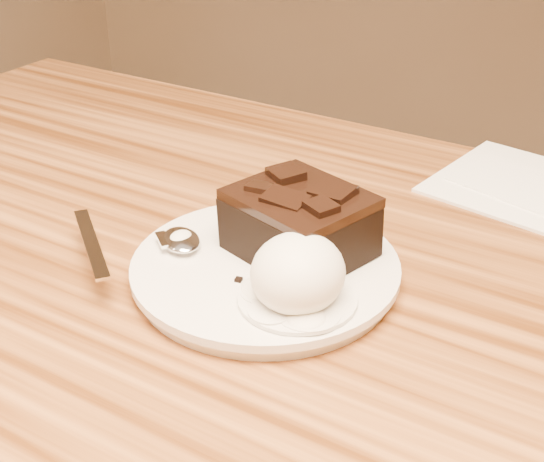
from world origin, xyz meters
The scene contains 8 objects.
plate centered at (-0.01, 0.06, 0.76)m, with size 0.21×0.21×0.02m, color white.
brownie centered at (0.01, 0.08, 0.79)m, with size 0.10×0.08×0.05m, color black.
ice_cream_scoop centered at (0.04, 0.02, 0.79)m, with size 0.07×0.07×0.06m, color white.
melt_puddle centered at (0.04, 0.02, 0.77)m, with size 0.09×0.09×0.00m, color white.
spoon centered at (-0.08, 0.04, 0.77)m, with size 0.03×0.17×0.01m, color silver, non-canonical shape.
napkin centered at (0.12, 0.33, 0.75)m, with size 0.16×0.16×0.01m, color white.
crumb_a centered at (0.02, 0.01, 0.77)m, with size 0.01×0.01×0.00m, color black.
crumb_b centered at (-0.01, 0.02, 0.77)m, with size 0.01×0.01×0.00m, color black.
Camera 1 is at (0.25, -0.36, 1.07)m, focal length 49.79 mm.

